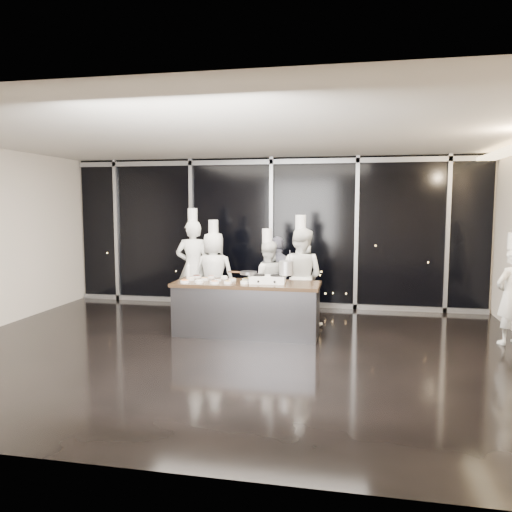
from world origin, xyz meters
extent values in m
plane|color=black|center=(0.00, 0.00, 0.00)|extent=(9.00, 9.00, 0.00)
cube|color=beige|center=(0.00, 3.50, 1.60)|extent=(9.00, 0.02, 3.20)
cube|color=beige|center=(0.00, -3.50, 1.60)|extent=(9.00, 0.02, 3.20)
cube|color=beige|center=(0.00, 0.00, 3.20)|extent=(9.00, 7.00, 0.02)
cube|color=black|center=(0.00, 3.44, 1.60)|extent=(8.90, 0.04, 3.18)
cube|color=#999CA1|center=(0.00, 3.39, 3.10)|extent=(8.90, 0.08, 0.10)
cube|color=#999CA1|center=(0.00, 3.39, 0.05)|extent=(8.90, 0.08, 0.10)
cube|color=#999CA1|center=(-3.60, 3.39, 1.60)|extent=(0.08, 0.08, 3.20)
cube|color=#999CA1|center=(-1.80, 3.39, 1.60)|extent=(0.08, 0.08, 3.20)
cube|color=#999CA1|center=(0.00, 3.39, 1.60)|extent=(0.08, 0.08, 3.20)
cube|color=#999CA1|center=(1.80, 3.39, 1.60)|extent=(0.08, 0.08, 3.20)
cube|color=#999CA1|center=(3.60, 3.39, 1.60)|extent=(0.08, 0.08, 3.20)
cube|color=#3B3B40|center=(0.00, 0.90, 0.42)|extent=(2.40, 0.80, 0.84)
cube|color=#3D2819|center=(0.00, 0.90, 0.87)|extent=(2.46, 0.86, 0.06)
cube|color=white|center=(0.36, 0.90, 0.96)|extent=(0.60, 0.39, 0.12)
cylinder|color=black|center=(0.22, 0.89, 1.03)|extent=(0.21, 0.21, 0.02)
cylinder|color=black|center=(0.50, 0.90, 1.03)|extent=(0.21, 0.21, 0.02)
cylinder|color=black|center=(0.24, 0.70, 0.95)|extent=(0.04, 0.02, 0.04)
cylinder|color=black|center=(0.51, 0.72, 0.95)|extent=(0.04, 0.02, 0.04)
cylinder|color=gray|center=(0.04, 0.88, 1.06)|extent=(0.30, 0.30, 0.05)
cube|color=#4C2B14|center=(-0.21, 0.87, 1.07)|extent=(0.21, 0.04, 0.02)
cylinder|color=#BDBDC0|center=(0.67, 0.92, 1.16)|extent=(0.25, 0.25, 0.23)
cylinder|color=white|center=(-1.00, 0.64, 0.92)|extent=(0.15, 0.15, 0.04)
cylinder|color=orange|center=(-1.00, 0.64, 0.94)|extent=(0.12, 0.12, 0.01)
cylinder|color=white|center=(-1.00, 0.94, 0.92)|extent=(0.14, 0.14, 0.04)
cylinder|color=beige|center=(-1.00, 0.94, 0.94)|extent=(0.11, 0.11, 0.01)
cylinder|color=white|center=(-0.98, 1.22, 0.92)|extent=(0.16, 0.16, 0.04)
cylinder|color=#34140F|center=(-0.98, 1.22, 0.94)|extent=(0.13, 0.13, 0.01)
cylinder|color=white|center=(-0.76, 0.68, 0.92)|extent=(0.15, 0.15, 0.04)
cylinder|color=white|center=(-0.76, 0.68, 0.94)|extent=(0.12, 0.12, 0.01)
cylinder|color=white|center=(-0.75, 0.97, 0.92)|extent=(0.14, 0.14, 0.04)
cylinder|color=tan|center=(-0.75, 0.97, 0.94)|extent=(0.12, 0.12, 0.01)
cylinder|color=white|center=(-0.71, 1.22, 0.92)|extent=(0.12, 0.12, 0.04)
cylinder|color=brown|center=(-0.71, 1.22, 0.94)|extent=(0.10, 0.10, 0.01)
cylinder|color=white|center=(-0.48, 0.64, 0.92)|extent=(0.15, 0.15, 0.04)
cylinder|color=#CC7B54|center=(-0.48, 0.64, 0.94)|extent=(0.12, 0.12, 0.01)
cylinder|color=white|center=(-0.51, 0.93, 0.92)|extent=(0.12, 0.12, 0.04)
cylinder|color=black|center=(-0.51, 0.93, 0.94)|extent=(0.10, 0.10, 0.01)
cylinder|color=white|center=(-0.47, 1.22, 0.92)|extent=(0.12, 0.12, 0.04)
cylinder|color=silver|center=(-0.47, 1.22, 0.94)|extent=(0.10, 0.10, 0.01)
cylinder|color=white|center=(-0.27, 0.68, 0.92)|extent=(0.13, 0.13, 0.04)
cylinder|color=tan|center=(-0.27, 0.68, 0.94)|extent=(0.10, 0.10, 0.01)
cylinder|color=white|center=(-0.27, 0.99, 0.92)|extent=(0.13, 0.13, 0.04)
cylinder|color=tan|center=(-0.27, 0.99, 0.94)|extent=(0.10, 0.10, 0.01)
cylinder|color=white|center=(0.00, 0.74, 0.92)|extent=(0.13, 0.13, 0.04)
cylinder|color=beige|center=(0.00, 0.74, 0.94)|extent=(0.11, 0.11, 0.01)
cylinder|color=white|center=(-0.02, 1.02, 0.92)|extent=(0.16, 0.16, 0.04)
cylinder|color=#9A8046|center=(-0.02, 1.02, 0.94)|extent=(0.13, 0.13, 0.01)
cylinder|color=white|center=(0.25, 0.78, 0.92)|extent=(0.12, 0.12, 0.04)
cylinder|color=#E4984C|center=(0.25, 0.78, 0.94)|extent=(0.10, 0.10, 0.01)
cylinder|color=white|center=(-1.14, 1.24, 1.00)|extent=(0.08, 0.08, 0.21)
cone|color=white|center=(-1.14, 1.24, 1.14)|extent=(0.06, 0.06, 0.07)
imported|color=white|center=(-1.38, 2.23, 0.95)|extent=(0.76, 0.57, 1.89)
cylinder|color=white|center=(-1.38, 2.23, 1.99)|extent=(0.22, 0.22, 0.26)
imported|color=white|center=(-0.93, 2.14, 0.84)|extent=(0.82, 0.54, 1.67)
cylinder|color=white|center=(-0.93, 2.14, 1.77)|extent=(0.19, 0.19, 0.26)
imported|color=white|center=(0.17, 1.92, 0.76)|extent=(0.85, 0.72, 1.52)
cylinder|color=white|center=(0.17, 1.92, 1.62)|extent=(0.23, 0.23, 0.26)
imported|color=#16193C|center=(0.33, 2.16, 0.80)|extent=(1.01, 0.73, 1.59)
imported|color=white|center=(0.81, 1.71, 0.89)|extent=(1.00, 0.86, 1.79)
cylinder|color=white|center=(0.81, 1.71, 1.89)|extent=(0.23, 0.23, 0.26)
imported|color=white|center=(4.20, 1.17, 0.77)|extent=(0.67, 0.61, 1.54)
camera|label=1|loc=(1.77, -7.19, 2.21)|focal=35.00mm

